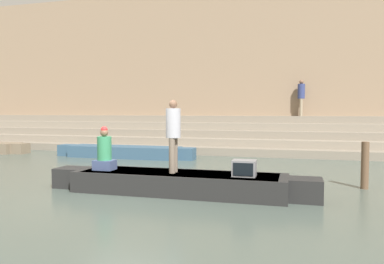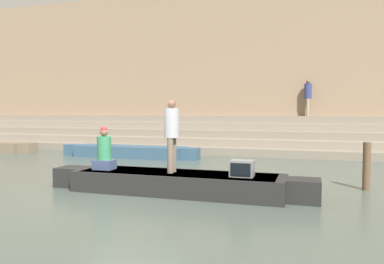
{
  "view_description": "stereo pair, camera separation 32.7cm",
  "coord_description": "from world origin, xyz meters",
  "px_view_note": "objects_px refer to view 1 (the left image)",
  "views": [
    {
      "loc": [
        4.0,
        -8.38,
        1.95
      ],
      "look_at": [
        1.32,
        1.2,
        1.4
      ],
      "focal_mm": 35.0,
      "sensor_mm": 36.0,
      "label": 1
    },
    {
      "loc": [
        4.32,
        -8.29,
        1.95
      ],
      "look_at": [
        1.32,
        1.2,
        1.4
      ],
      "focal_mm": 35.0,
      "sensor_mm": 36.0,
      "label": 2
    }
  ],
  "objects_px": {
    "person_on_steps": "(301,95)",
    "person_standing": "(173,131)",
    "person_rowing": "(104,153)",
    "moored_boat_shore": "(124,151)",
    "tv_set": "(244,168)",
    "mooring_post": "(365,165)",
    "rowboat_main": "(178,182)"
  },
  "relations": [
    {
      "from": "person_rowing",
      "to": "tv_set",
      "type": "height_order",
      "value": "person_rowing"
    },
    {
      "from": "person_rowing",
      "to": "moored_boat_shore",
      "type": "distance_m",
      "value": 6.53
    },
    {
      "from": "person_rowing",
      "to": "moored_boat_shore",
      "type": "height_order",
      "value": "person_rowing"
    },
    {
      "from": "tv_set",
      "to": "moored_boat_shore",
      "type": "relative_size",
      "value": 0.08
    },
    {
      "from": "person_standing",
      "to": "moored_boat_shore",
      "type": "distance_m",
      "value": 7.39
    },
    {
      "from": "tv_set",
      "to": "person_on_steps",
      "type": "relative_size",
      "value": 0.3
    },
    {
      "from": "mooring_post",
      "to": "person_standing",
      "type": "bearing_deg",
      "value": -158.26
    },
    {
      "from": "rowboat_main",
      "to": "mooring_post",
      "type": "height_order",
      "value": "mooring_post"
    },
    {
      "from": "person_standing",
      "to": "person_on_steps",
      "type": "relative_size",
      "value": 0.98
    },
    {
      "from": "moored_boat_shore",
      "to": "person_on_steps",
      "type": "height_order",
      "value": "person_on_steps"
    },
    {
      "from": "rowboat_main",
      "to": "person_on_steps",
      "type": "height_order",
      "value": "person_on_steps"
    },
    {
      "from": "person_standing",
      "to": "moored_boat_shore",
      "type": "height_order",
      "value": "person_standing"
    },
    {
      "from": "person_standing",
      "to": "person_on_steps",
      "type": "height_order",
      "value": "person_on_steps"
    },
    {
      "from": "rowboat_main",
      "to": "person_standing",
      "type": "relative_size",
      "value": 3.78
    },
    {
      "from": "rowboat_main",
      "to": "moored_boat_shore",
      "type": "distance_m",
      "value": 7.32
    },
    {
      "from": "mooring_post",
      "to": "person_rowing",
      "type": "bearing_deg",
      "value": -163.53
    },
    {
      "from": "person_rowing",
      "to": "moored_boat_shore",
      "type": "xyz_separation_m",
      "value": [
        -2.39,
        6.03,
        -0.67
      ]
    },
    {
      "from": "rowboat_main",
      "to": "mooring_post",
      "type": "distance_m",
      "value": 4.71
    },
    {
      "from": "person_standing",
      "to": "mooring_post",
      "type": "xyz_separation_m",
      "value": [
        4.47,
        1.78,
        -0.89
      ]
    },
    {
      "from": "person_standing",
      "to": "person_rowing",
      "type": "relative_size",
      "value": 1.59
    },
    {
      "from": "rowboat_main",
      "to": "mooring_post",
      "type": "bearing_deg",
      "value": 20.81
    },
    {
      "from": "mooring_post",
      "to": "tv_set",
      "type": "bearing_deg",
      "value": -146.59
    },
    {
      "from": "person_on_steps",
      "to": "tv_set",
      "type": "bearing_deg",
      "value": 106.89
    },
    {
      "from": "person_rowing",
      "to": "moored_boat_shore",
      "type": "bearing_deg",
      "value": 104.52
    },
    {
      "from": "rowboat_main",
      "to": "person_on_steps",
      "type": "relative_size",
      "value": 3.71
    },
    {
      "from": "tv_set",
      "to": "person_on_steps",
      "type": "height_order",
      "value": "person_on_steps"
    },
    {
      "from": "tv_set",
      "to": "person_standing",
      "type": "bearing_deg",
      "value": -175.62
    },
    {
      "from": "rowboat_main",
      "to": "person_standing",
      "type": "height_order",
      "value": "person_standing"
    },
    {
      "from": "moored_boat_shore",
      "to": "person_standing",
      "type": "bearing_deg",
      "value": -51.93
    },
    {
      "from": "person_on_steps",
      "to": "person_standing",
      "type": "bearing_deg",
      "value": 98.09
    },
    {
      "from": "person_rowing",
      "to": "tv_set",
      "type": "relative_size",
      "value": 2.08
    },
    {
      "from": "tv_set",
      "to": "mooring_post",
      "type": "height_order",
      "value": "mooring_post"
    }
  ]
}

